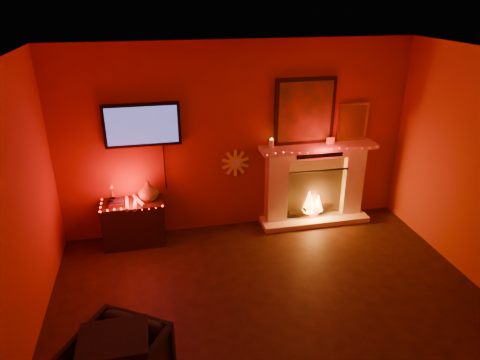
{
  "coord_description": "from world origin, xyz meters",
  "views": [
    {
      "loc": [
        -1.18,
        -3.11,
        3.25
      ],
      "look_at": [
        -0.15,
        1.7,
        1.08
      ],
      "focal_mm": 32.0,
      "sensor_mm": 36.0,
      "label": 1
    }
  ],
  "objects_px": {
    "tv": "(142,125)",
    "sunburst_clock": "(235,163)",
    "fireplace": "(315,176)",
    "console_table": "(135,219)"
  },
  "relations": [
    {
      "from": "sunburst_clock",
      "to": "tv",
      "type": "bearing_deg",
      "value": -178.76
    },
    {
      "from": "sunburst_clock",
      "to": "console_table",
      "type": "xyz_separation_m",
      "value": [
        -1.46,
        -0.22,
        -0.63
      ]
    },
    {
      "from": "fireplace",
      "to": "console_table",
      "type": "relative_size",
      "value": 2.38
    },
    {
      "from": "tv",
      "to": "console_table",
      "type": "xyz_separation_m",
      "value": [
        -0.21,
        -0.19,
        -1.28
      ]
    },
    {
      "from": "tv",
      "to": "sunburst_clock",
      "type": "xyz_separation_m",
      "value": [
        1.25,
        0.03,
        -0.65
      ]
    },
    {
      "from": "fireplace",
      "to": "tv",
      "type": "relative_size",
      "value": 1.76
    },
    {
      "from": "fireplace",
      "to": "console_table",
      "type": "xyz_separation_m",
      "value": [
        -2.65,
        -0.13,
        -0.36
      ]
    },
    {
      "from": "sunburst_clock",
      "to": "fireplace",
      "type": "bearing_deg",
      "value": -4.37
    },
    {
      "from": "tv",
      "to": "console_table",
      "type": "relative_size",
      "value": 1.35
    },
    {
      "from": "fireplace",
      "to": "tv",
      "type": "xyz_separation_m",
      "value": [
        -2.44,
        0.06,
        0.92
      ]
    }
  ]
}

